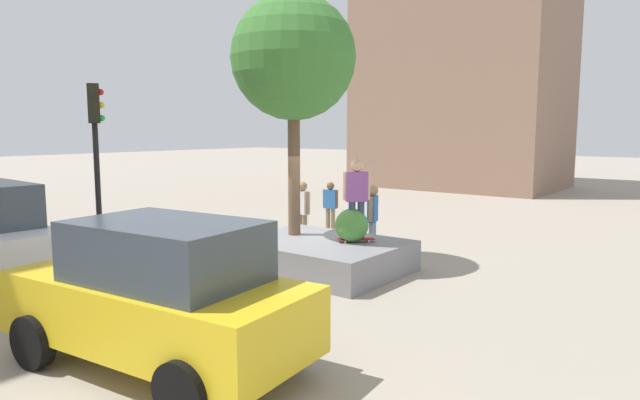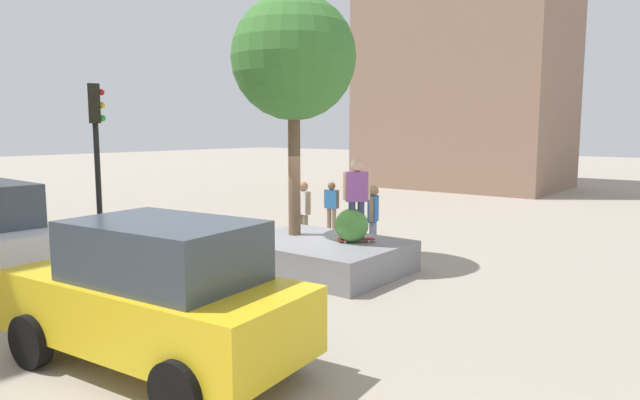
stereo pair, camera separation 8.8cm
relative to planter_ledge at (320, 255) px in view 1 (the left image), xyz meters
The scene contains 12 objects.
ground_plane 0.67m from the planter_ledge, 17.54° to the right, with size 120.00×120.00×0.00m, color #9E9384.
planter_ledge is the anchor object (origin of this frame).
plaza_tree 4.44m from the planter_ledge, 11.46° to the right, with size 2.81×2.81×5.44m.
boxwood_shrub 0.99m from the planter_ledge, 154.60° to the right, with size 0.73×0.73×0.73m, color #4C8C3D.
skateboard 0.90m from the planter_ledge, 155.06° to the right, with size 0.71×0.72×0.07m.
skateboarder 1.62m from the planter_ledge, 155.06° to the right, with size 0.47×0.46×1.73m.
taxi_cab 5.57m from the planter_ledge, 105.97° to the left, with size 4.39×2.35×1.96m.
traffic_light_corner 5.49m from the planter_ledge, 36.15° to the left, with size 0.36×0.37×4.09m.
passerby_with_bag 4.76m from the planter_ledge, 55.82° to the right, with size 0.51×0.24×1.52m.
bystander_watching 2.21m from the planter_ledge, 90.50° to the right, with size 0.35×0.55×1.73m.
pedestrian_crossing 3.10m from the planter_ledge, 42.91° to the right, with size 0.56×0.31×1.70m.
plaza_lowrise_south 21.96m from the planter_ledge, 74.41° to the right, with size 10.16×7.07×18.59m, color #8C6B56.
Camera 1 is at (-8.04, 9.74, 3.11)m, focal length 31.46 mm.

